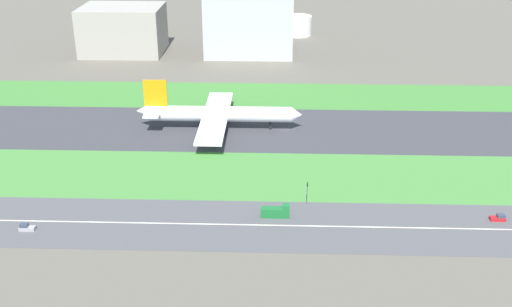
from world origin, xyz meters
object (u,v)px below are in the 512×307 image
Objects in this scene: traffic_light at (307,192)px; fuel_tank_west at (298,26)px; airliner at (216,114)px; terminal_building at (123,30)px; car_1 at (499,218)px; hangar_building at (249,14)px; truck_1 at (276,212)px; car_2 at (26,228)px.

traffic_light is 219.04m from fuel_tank_west.
airliner is 130.36m from terminal_building.
fuel_tank_west reaches higher than car_1.
airliner is at bearing 142.36° from car_1.
hangar_building is at bearing 86.03° from airliner.
car_1 is (88.16, -68.00, -5.31)m from airliner.
traffic_light is at bearing 40.57° from truck_1.
hangar_building is 55.67m from fuel_tank_west.
hangar_building is at bearing 0.00° from terminal_building.
hangar_building is at bearing -105.73° from car_2.
car_1 is 1.00× the size of car_2.
hangar_building is (-80.24, 182.00, 21.05)m from car_1.
car_1 is 232.84m from fuel_tank_west.
car_1 is 0.61× the size of traffic_light.
traffic_light is at bearing -81.73° from hangar_building.
car_2 is 251.08m from fuel_tank_west.
truck_1 is at bearing -64.52° from terminal_building.
airliner is at bearing 109.34° from truck_1.
car_1 and car_2 have the same top height.
car_2 is at bearing -175.74° from car_1.
airliner is 72.21m from truck_1.
airliner is 1.46× the size of terminal_building.
car_2 is 0.26× the size of fuel_tank_west.
airliner reaches higher than car_2.
hangar_building is at bearing 98.27° from traffic_light.
car_1 is (64.30, 0.00, -0.75)m from truck_1.
terminal_building is at bearing 118.88° from airliner.
traffic_light is at bearing -167.22° from car_2.
fuel_tank_west is at bearing 77.04° from airliner.
car_1 is at bearing -50.31° from terminal_building.
airliner is 1.35× the size of hangar_building.
terminal_building is 71.38m from hangar_building.
hangar_building is (54.07, 192.00, 21.05)m from car_2.
fuel_tank_west is at bearing -109.25° from car_2.
traffic_light is (33.20, -60.01, -1.94)m from airliner.
car_1 is 0.10× the size of terminal_building.
airliner is at bearing -61.12° from terminal_building.
car_1 is 55.64m from traffic_light.
terminal_building is at bearing 118.91° from traffic_light.
terminal_building is (-62.88, 114.00, 6.68)m from airliner.
hangar_building is (-15.94, 182.00, 20.30)m from truck_1.
fuel_tank_west is at bearing 86.79° from truck_1.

